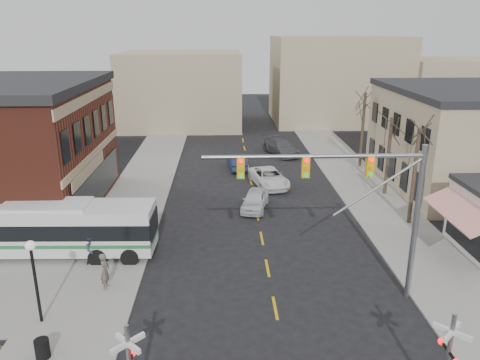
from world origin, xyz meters
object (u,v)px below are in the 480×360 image
trash_bin (42,349)px  car_d (281,147)px  traffic_signal_mast (361,191)px  car_a (255,200)px  pedestrian_far (92,250)px  pedestrian_near (105,271)px  transit_bus (49,228)px  car_b (237,162)px  car_c (269,178)px  street_lamp (33,264)px

trash_bin → car_d: (13.85, 32.56, 0.27)m
traffic_signal_mast → car_a: size_ratio=2.45×
pedestrian_far → pedestrian_near: bearing=-95.7°
transit_bus → trash_bin: transit_bus is taller
pedestrian_near → pedestrian_far: bearing=27.7°
transit_bus → pedestrian_near: size_ratio=6.35×
car_b → car_c: 5.81m
pedestrian_near → car_a: bearing=-36.3°
car_a → car_c: 5.64m
pedestrian_far → street_lamp: bearing=-132.2°
car_b → pedestrian_near: (-7.55, -21.85, 0.39)m
traffic_signal_mast → trash_bin: (-14.01, -4.11, -5.22)m
car_d → trash_bin: bearing=-133.2°
car_b → car_d: bearing=-138.8°
car_a → pedestrian_far: (-9.95, -8.49, 0.26)m
street_lamp → trash_bin: bearing=-68.7°
car_d → car_c: bearing=-122.7°
transit_bus → car_c: (14.35, 12.58, -1.07)m
trash_bin → pedestrian_far: 8.15m
car_d → pedestrian_near: pedestrian_near is taller
street_lamp → car_c: bearing=57.3°
car_a → pedestrian_far: pedestrian_far is taller
transit_bus → pedestrian_far: 3.20m
car_c → car_d: 10.78m
street_lamp → pedestrian_far: 6.05m
car_a → transit_bus: bearing=-137.3°
car_a → car_d: bearing=89.5°
transit_bus → car_d: bearing=54.2°
transit_bus → car_a: 14.67m
street_lamp → car_b: bearing=68.1°
car_b → car_d: car_d is taller
car_c → pedestrian_near: pedestrian_near is taller
transit_bus → traffic_signal_mast: traffic_signal_mast is taller
car_a → car_c: bearing=86.9°
street_lamp → pedestrian_far: bearing=80.3°
traffic_signal_mast → car_d: bearing=90.3°
car_d → pedestrian_far: bearing=-139.8°
transit_bus → car_b: (11.75, 17.78, -1.09)m
trash_bin → car_a: (9.91, 16.63, 0.19)m
trash_bin → car_b: 28.66m
street_lamp → car_c: (12.50, 19.49, -2.32)m
trash_bin → car_c: size_ratio=0.16×
car_b → trash_bin: bearing=65.9°
car_a → pedestrian_near: bearing=-113.9°
pedestrian_near → pedestrian_far: (-1.39, 2.76, -0.13)m
street_lamp → car_c: 23.27m
street_lamp → pedestrian_near: street_lamp is taller
car_d → pedestrian_far: size_ratio=3.21×
car_b → pedestrian_near: size_ratio=2.21×
car_b → car_d: size_ratio=0.79×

